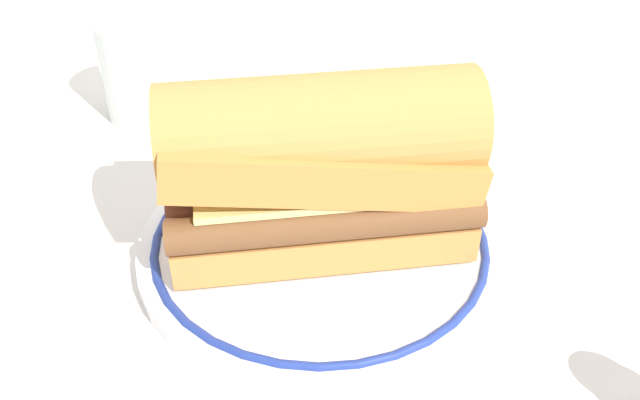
{
  "coord_description": "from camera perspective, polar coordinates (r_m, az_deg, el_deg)",
  "views": [
    {
      "loc": [
        0.06,
        -0.32,
        0.32
      ],
      "look_at": [
        -0.01,
        0.03,
        0.04
      ],
      "focal_mm": 38.3,
      "sensor_mm": 36.0,
      "label": 1
    }
  ],
  "objects": [
    {
      "name": "drinking_glass",
      "position": [
        0.64,
        -14.61,
        10.03
      ],
      "size": [
        0.07,
        0.07,
        0.09
      ],
      "color": "silver",
      "rests_on": "ground_plane"
    },
    {
      "name": "sausage_sandwich",
      "position": [
        0.44,
        0.0,
        3.06
      ],
      "size": [
        0.22,
        0.15,
        0.12
      ],
      "rotation": [
        0.0,
        0.0,
        0.34
      ],
      "color": "#CD8A44",
      "rests_on": "plate"
    },
    {
      "name": "ground_plane",
      "position": [
        0.46,
        0.61,
        -7.14
      ],
      "size": [
        1.5,
        1.5,
        0.0
      ],
      "primitive_type": "plane",
      "color": "silver"
    },
    {
      "name": "plate",
      "position": [
        0.48,
        0.0,
        -3.59
      ],
      "size": [
        0.25,
        0.25,
        0.01
      ],
      "color": "white",
      "rests_on": "ground_plane"
    }
  ]
}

